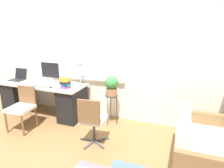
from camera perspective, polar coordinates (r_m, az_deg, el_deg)
name	(u,v)px	position (r m, az deg, el deg)	size (l,w,h in m)	color
ground_plane	(59,125)	(4.30, -15.01, -11.26)	(14.00, 14.00, 0.00)	olive
wall_back_with_window	(76,54)	(4.51, -10.21, 8.50)	(9.00, 0.12, 2.70)	white
desk	(44,98)	(4.76, -18.95, -3.70)	(1.97, 0.72, 0.73)	beige
laptop	(18,77)	(5.15, -25.18, 1.72)	(0.34, 0.30, 0.25)	black
monitor	(50,71)	(4.70, -17.18, 3.59)	(0.49, 0.14, 0.44)	silver
keyboard	(40,86)	(4.42, -19.92, -0.54)	(0.36, 0.14, 0.02)	slate
mouse	(51,87)	(4.24, -17.12, -0.89)	(0.04, 0.07, 0.03)	black
desk_lamp	(80,67)	(4.23, -9.20, 4.92)	(0.14, 0.14, 0.50)	#ADADB2
book_stack	(65,83)	(4.14, -13.26, 0.26)	(0.21, 0.19, 0.21)	purple
desk_chair_wooden	(22,106)	(4.21, -24.27, -5.81)	(0.45, 0.46, 0.83)	brown
office_chair_swivel	(92,120)	(3.37, -5.63, -10.10)	(0.51, 0.52, 0.85)	#47474C
couch_loveseat	(203,153)	(3.15, 24.66, -17.47)	(0.82, 1.28, 0.79)	white
plant_stand	(112,99)	(4.00, -0.13, -4.23)	(0.25, 0.25, 0.62)	#333338
potted_plant	(112,85)	(3.90, -0.13, -0.29)	(0.27, 0.27, 0.38)	#9E6B4C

